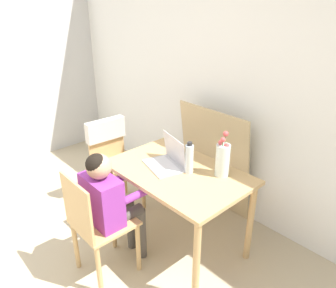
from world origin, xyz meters
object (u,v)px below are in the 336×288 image
chair_occupied (96,225)px  flower_vase (223,159)px  chair_spare (111,149)px  laptop (168,159)px  water_bottle (189,158)px  person_seated (109,198)px

chair_occupied → flower_vase: bearing=-116.7°
chair_occupied → chair_spare: 0.97m
laptop → water_bottle: bearing=27.7°
chair_spare → flower_vase: flower_vase is taller
laptop → water_bottle: size_ratio=1.52×
laptop → flower_vase: 0.44m
flower_vase → chair_occupied: bearing=-117.5°
laptop → person_seated: bearing=-80.6°
chair_spare → flower_vase: (1.17, 0.22, 0.27)m
chair_spare → flower_vase: bearing=-75.8°
chair_spare → laptop: bearing=-84.5°
water_bottle → chair_spare: bearing=-176.0°
chair_occupied → flower_vase: 1.03m
chair_spare → water_bottle: bearing=-82.5°
chair_occupied → flower_vase: size_ratio=2.49×
chair_occupied → person_seated: size_ratio=0.86×
chair_occupied → laptop: laptop is taller
flower_vase → water_bottle: 0.25m
chair_spare → water_bottle: 1.01m
person_seated → water_bottle: 0.66m
chair_spare → laptop: laptop is taller
person_seated → flower_vase: (0.44, 0.72, 0.23)m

